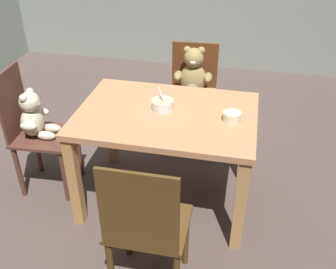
% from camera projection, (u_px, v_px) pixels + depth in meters
% --- Properties ---
extents(ground_plane, '(5.20, 5.20, 0.04)m').
position_uv_depth(ground_plane, '(167.00, 199.00, 2.90)').
color(ground_plane, '#50413D').
extents(dining_table, '(1.15, 0.81, 0.72)m').
position_uv_depth(dining_table, '(166.00, 127.00, 2.56)').
color(dining_table, '#B57D53').
rests_on(dining_table, ground_plane).
extents(teddy_chair_near_left, '(0.42, 0.38, 0.93)m').
position_uv_depth(teddy_chair_near_left, '(35.00, 123.00, 2.72)').
color(teddy_chair_near_left, '#512F25').
rests_on(teddy_chair_near_left, ground_plane).
extents(teddy_chair_far_center, '(0.44, 0.41, 0.89)m').
position_uv_depth(teddy_chair_far_center, '(193.00, 84.00, 3.19)').
color(teddy_chair_far_center, '#562C16').
rests_on(teddy_chair_far_center, ground_plane).
extents(teddy_chair_near_front, '(0.42, 0.36, 0.92)m').
position_uv_depth(teddy_chair_near_front, '(146.00, 218.00, 1.96)').
color(teddy_chair_near_front, '#4D3417').
rests_on(teddy_chair_near_front, ground_plane).
extents(porridge_bowl_cream_near_right, '(0.11, 0.11, 0.06)m').
position_uv_depth(porridge_bowl_cream_near_right, '(232.00, 116.00, 2.39)').
color(porridge_bowl_cream_near_right, beige).
rests_on(porridge_bowl_cream_near_right, dining_table).
extents(porridge_bowl_white_center, '(0.14, 0.14, 0.13)m').
position_uv_depth(porridge_bowl_white_center, '(163.00, 104.00, 2.52)').
color(porridge_bowl_white_center, silver).
rests_on(porridge_bowl_white_center, dining_table).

